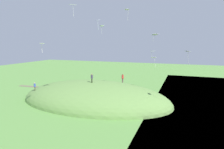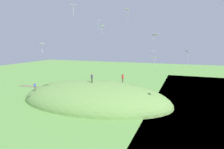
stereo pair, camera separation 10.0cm
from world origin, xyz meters
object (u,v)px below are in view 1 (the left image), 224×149
at_px(person_on_hilltop, 35,85).
at_px(kite_3, 155,35).
at_px(person_near_shore, 92,77).
at_px(kite_4, 102,26).
at_px(kite_8, 188,52).
at_px(mooring_post, 149,107).
at_px(person_with_child, 123,77).
at_px(kite_5, 154,58).
at_px(kite_2, 42,44).
at_px(kite_6, 73,5).
at_px(kite_9, 127,10).
at_px(kite_0, 153,51).
at_px(kite_7, 98,21).

bearing_deg(person_on_hilltop, kite_3, -90.27).
distance_m(person_near_shore, kite_3, 14.03).
distance_m(person_on_hilltop, kite_4, 18.79).
distance_m(kite_8, mooring_post, 11.25).
relative_size(person_with_child, kite_5, 1.00).
height_order(kite_3, mooring_post, kite_3).
height_order(kite_2, kite_3, kite_3).
bearing_deg(kite_2, person_with_child, -120.36).
bearing_deg(kite_6, kite_3, -133.93).
bearing_deg(kite_8, kite_9, -38.50).
distance_m(kite_2, kite_6, 7.33).
height_order(kite_4, kite_9, kite_9).
height_order(kite_3, kite_4, kite_4).
height_order(kite_2, mooring_post, kite_2).
distance_m(kite_0, kite_9, 9.66).
relative_size(kite_0, kite_9, 0.63).
bearing_deg(kite_2, kite_7, -118.03).
relative_size(kite_9, mooring_post, 2.11).
height_order(kite_7, kite_8, kite_7).
xyz_separation_m(kite_6, kite_8, (-16.05, -3.84, -6.74)).
distance_m(person_with_child, kite_5, 8.84).
relative_size(kite_0, kite_7, 0.76).
distance_m(kite_0, kite_7, 12.73).
bearing_deg(mooring_post, kite_2, 28.77).
distance_m(kite_3, kite_9, 8.04).
distance_m(kite_4, kite_7, 7.72).
bearing_deg(kite_4, kite_9, 164.11).
relative_size(person_on_hilltop, kite_9, 0.72).
bearing_deg(kite_2, kite_0, -130.50).
relative_size(person_with_child, kite_0, 1.32).
xyz_separation_m(person_with_child, kite_0, (-5.70, -2.24, 5.31)).
distance_m(person_on_hilltop, kite_3, 24.96).
bearing_deg(kite_0, kite_7, 38.00).
bearing_deg(kite_9, kite_3, 159.26).
bearing_deg(kite_4, person_near_shore, 98.69).
xyz_separation_m(person_near_shore, kite_3, (-11.01, -3.72, 7.86)).
bearing_deg(person_near_shore, kite_7, 100.62).
height_order(person_near_shore, kite_6, kite_6).
bearing_deg(kite_3, kite_8, 129.00).
relative_size(person_near_shore, kite_9, 0.78).
distance_m(kite_6, kite_7, 7.65).
distance_m(person_with_child, kite_6, 17.86).
bearing_deg(kite_3, mooring_post, 90.01).
bearing_deg(kite_3, kite_5, 97.20).
distance_m(kite_4, kite_5, 15.25).
height_order(kite_2, kite_7, kite_7).
height_order(person_with_child, kite_8, kite_8).
distance_m(kite_3, kite_4, 13.02).
xyz_separation_m(kite_3, kite_8, (-5.64, 6.97, -2.81)).
relative_size(kite_3, kite_4, 0.79).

